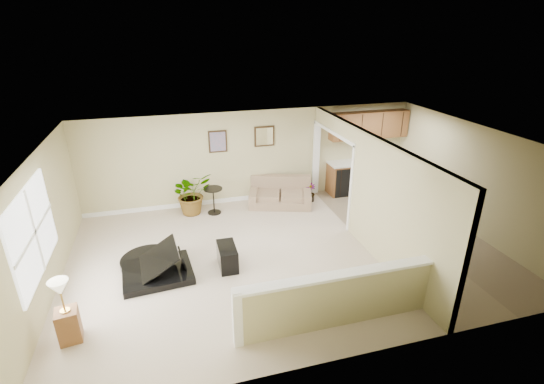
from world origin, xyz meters
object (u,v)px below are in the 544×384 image
object	(u,v)px
piano	(153,250)
small_plant	(310,194)
accent_table	(213,197)
palm_plant	(192,194)
loveseat	(280,191)
piano_bench	(227,257)
lamp_stand	(66,316)

from	to	relation	value
piano	small_plant	size ratio (longest dim) A/B	3.25
accent_table	palm_plant	bearing A→B (deg)	162.31
accent_table	loveseat	bearing A→B (deg)	3.39
piano	accent_table	xyz separation A→B (m)	(1.49, 2.36, -0.07)
piano_bench	lamp_stand	size ratio (longest dim) A/B	0.63
piano_bench	lamp_stand	bearing A→B (deg)	-153.42
loveseat	palm_plant	bearing A→B (deg)	-163.53
piano_bench	lamp_stand	xyz separation A→B (m)	(-2.69, -1.35, 0.23)
piano_bench	piano	bearing A→B (deg)	172.76
palm_plant	lamp_stand	xyz separation A→B (m)	(-2.24, -4.06, -0.08)
palm_plant	accent_table	bearing A→B (deg)	-17.69
accent_table	lamp_stand	distance (m)	4.78
piano	small_plant	xyz separation A→B (m)	(4.16, 2.42, -0.30)
piano_bench	accent_table	size ratio (longest dim) A/B	1.00
piano_bench	palm_plant	xyz separation A→B (m)	(-0.45, 2.71, 0.31)
accent_table	small_plant	xyz separation A→B (m)	(2.67, 0.06, -0.23)
loveseat	accent_table	distance (m)	1.82
piano_bench	palm_plant	distance (m)	2.77
piano	palm_plant	xyz separation A→B (m)	(0.96, 2.53, 0.02)
accent_table	palm_plant	size ratio (longest dim) A/B	0.56
accent_table	lamp_stand	xyz separation A→B (m)	(-2.78, -3.89, 0.02)
piano_bench	small_plant	bearing A→B (deg)	43.40
lamp_stand	loveseat	bearing A→B (deg)	41.04
small_plant	piano	bearing A→B (deg)	-149.80
accent_table	palm_plant	xyz separation A→B (m)	(-0.54, 0.17, 0.09)
loveseat	lamp_stand	world-z (taller)	lamp_stand
palm_plant	lamp_stand	distance (m)	4.64
small_plant	lamp_stand	world-z (taller)	lamp_stand
piano_bench	accent_table	world-z (taller)	accent_table
loveseat	piano_bench	bearing A→B (deg)	-107.60
small_plant	palm_plant	bearing A→B (deg)	177.96
piano_bench	palm_plant	world-z (taller)	palm_plant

